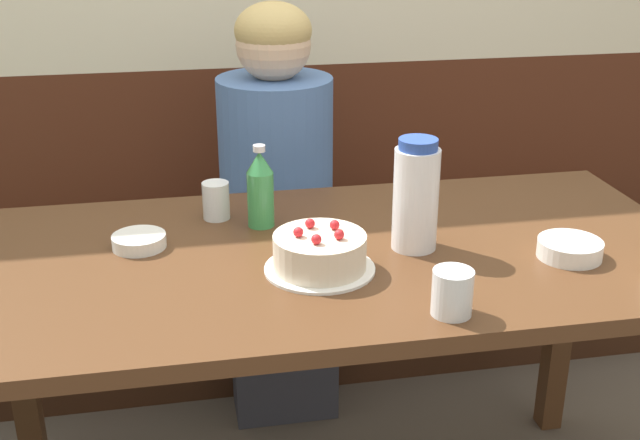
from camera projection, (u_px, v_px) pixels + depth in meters
name	position (u px, v px, depth m)	size (l,w,h in m)	color
bench_seat	(281.00, 300.00, 2.63)	(2.50, 0.38, 0.45)	#381E11
dining_table	(333.00, 292.00, 1.70)	(1.55, 0.76, 0.77)	#4C2D19
birthday_cake	(320.00, 253.00, 1.57)	(0.22, 0.22, 0.09)	white
water_pitcher	(416.00, 196.00, 1.64)	(0.09, 0.09, 0.24)	white
soju_bottle	(260.00, 188.00, 1.76)	(0.06, 0.06, 0.19)	#388E4C
bowl_soup_white	(139.00, 241.00, 1.68)	(0.11, 0.11, 0.03)	white
bowl_rice_small	(570.00, 249.00, 1.63)	(0.13, 0.13, 0.04)	white
glass_water_tall	(452.00, 292.00, 1.40)	(0.07, 0.07, 0.08)	silver
glass_tumbler_short	(216.00, 201.00, 1.82)	(0.06, 0.06, 0.09)	silver
person_teal_shirt	(277.00, 224.00, 2.32)	(0.32, 0.34, 1.20)	#33333D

